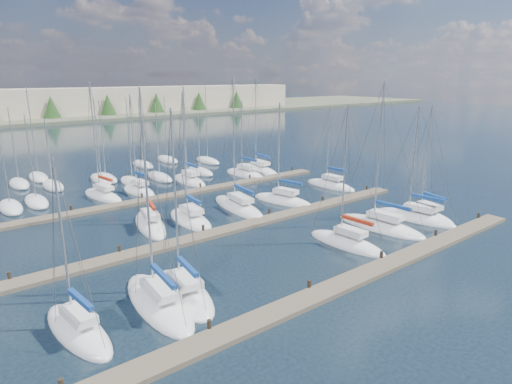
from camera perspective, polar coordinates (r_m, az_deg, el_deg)
ground at (r=80.51m, az=-20.55°, el=4.12°), size 400.00×400.00×0.00m
dock_near at (r=32.43m, az=13.34°, el=-11.06°), size 44.00×1.93×1.10m
dock_mid at (r=41.78m, az=-1.70°, el=-4.51°), size 44.00×1.93×1.10m
dock_far at (r=53.22m, az=-10.63°, el=-0.38°), size 44.00×1.93×1.10m
sailboat_k at (r=47.52m, az=-2.37°, el=-2.00°), size 4.01×10.44×15.17m
sailboat_m at (r=57.61m, az=9.89°, el=0.89°), size 3.01×7.84×10.91m
sailboat_p at (r=60.05m, az=-8.88°, el=1.53°), size 3.10×8.18×13.68m
sailboat_q at (r=63.32m, az=-1.49°, el=2.42°), size 3.35×8.05×11.52m
sailboat_f at (r=46.91m, az=20.45°, el=-3.23°), size 3.58×8.74×12.23m
sailboat_d at (r=38.39m, az=11.98°, el=-6.65°), size 2.99×7.91×12.80m
sailboat_c at (r=29.95m, az=-9.65°, el=-13.12°), size 3.92×8.16×13.14m
sailboat_n at (r=55.06m, az=-19.73°, el=-0.46°), size 3.58×8.24×14.38m
sailboat_b at (r=29.18m, az=-12.87°, el=-14.14°), size 3.59×9.44×12.65m
sailboat_o at (r=55.99m, az=-15.33°, el=0.16°), size 2.99×6.90×12.83m
sailboat_j at (r=44.00m, az=-8.75°, el=-3.61°), size 3.53×8.25×13.51m
sailboat_a at (r=27.78m, az=-22.63°, el=-16.63°), size 3.08×7.64×10.91m
sailboat_i at (r=43.35m, az=-13.93°, el=-4.18°), size 4.40×9.07×14.23m
sailboat_r at (r=66.35m, az=0.36°, el=3.04°), size 3.33×9.53×15.14m
sailboat_l at (r=50.04m, az=3.61°, el=-1.13°), size 4.49×8.38×12.20m
sailboat_g at (r=47.94m, az=21.65°, el=-2.95°), size 3.94×7.56×12.24m
sailboat_e at (r=43.32m, az=16.26°, el=-4.38°), size 3.79×9.50×14.55m
distant_boats at (r=63.99m, az=-19.80°, el=1.75°), size 36.93×20.75×13.30m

